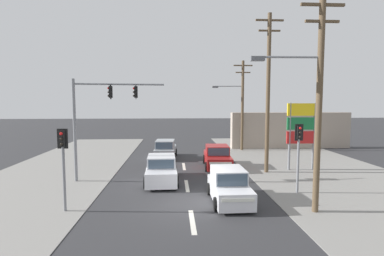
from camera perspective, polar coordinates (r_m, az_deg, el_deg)
ground_plane at (r=14.15m, az=-0.44°, el=-14.30°), size 140.00×140.00×0.00m
lane_dash_near at (r=12.28m, az=0.08°, el=-17.38°), size 0.20×2.40×0.01m
lane_dash_mid at (r=17.00m, az=-0.99°, el=-10.94°), size 0.20×2.40×0.01m
lane_dash_far at (r=21.85m, az=-1.56°, el=-7.32°), size 0.20×2.40×0.01m
kerb_right_verge at (r=18.73m, az=28.34°, el=-10.01°), size 10.00×44.00×0.02m
kerb_left_verge at (r=19.57m, az=-27.22°, el=-9.34°), size 8.00×40.00×0.02m
utility_pole_foreground_right at (r=13.38m, az=22.51°, el=5.41°), size 3.78×0.35×9.01m
utility_pole_midground_right at (r=20.14m, az=14.29°, el=6.90°), size 1.80×0.26×10.29m
utility_pole_background_right at (r=29.01m, az=9.29°, el=4.86°), size 3.78×0.52×8.53m
traffic_signal_mast at (r=18.36m, az=-17.59°, el=3.13°), size 5.27×0.67×6.00m
pedestal_signal_right_kerb at (r=16.12m, az=19.65°, el=-3.34°), size 0.44×0.30×3.56m
pedestal_signal_left_kerb at (r=13.76m, az=-23.34°, el=-4.86°), size 0.44×0.29×3.56m
shopping_plaza_sign at (r=21.70m, az=20.23°, el=0.24°), size 2.10×0.16×4.60m
shopfront_wall_far at (r=31.71m, az=18.21°, el=-0.42°), size 12.00×1.00×3.60m
sedan_receding_far at (r=17.74m, az=-5.83°, el=-7.95°), size 1.98×4.28×1.56m
hatchback_oncoming_near at (r=25.00m, az=-5.09°, el=-4.13°), size 1.94×3.72×1.53m
sedan_oncoming_mid at (r=21.59m, az=4.83°, el=-5.59°), size 2.03×4.31×1.56m
hatchback_crossing_left at (r=14.44m, az=7.07°, el=-11.00°), size 1.82×3.66×1.53m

